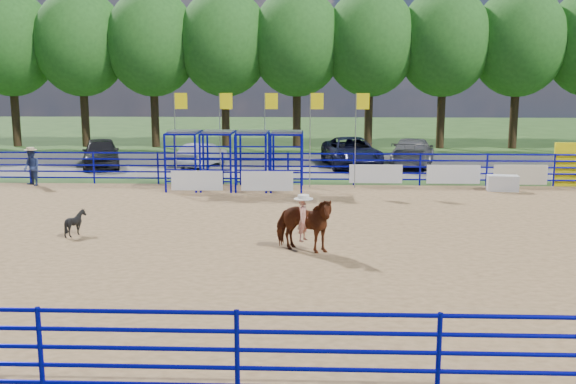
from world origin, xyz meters
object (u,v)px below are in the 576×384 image
(calf, at_px, (76,223))
(car_a, at_px, (101,153))
(spectator_cowboy, at_px, (32,167))
(car_b, at_px, (202,155))
(car_d, at_px, (413,152))
(horse_and_rider, at_px, (303,222))
(car_c, at_px, (351,152))
(announcer_table, at_px, (503,183))

(calf, distance_m, car_a, 15.80)
(spectator_cowboy, distance_m, car_b, 9.38)
(car_d, bearing_deg, horse_and_rider, 84.68)
(calf, distance_m, car_c, 18.60)
(announcer_table, xyz_separation_m, spectator_cowboy, (-20.96, 0.58, 0.52))
(car_c, xyz_separation_m, car_d, (3.40, 0.36, -0.02))
(announcer_table, relative_size, car_d, 0.24)
(announcer_table, bearing_deg, spectator_cowboy, 178.42)
(calf, height_order, car_c, car_c)
(announcer_table, bearing_deg, car_b, 153.29)
(car_b, relative_size, car_c, 0.68)
(calf, height_order, spectator_cowboy, spectator_cowboy)
(announcer_table, height_order, calf, calf)
(calf, relative_size, car_d, 0.15)
(car_d, bearing_deg, car_a, 16.27)
(calf, distance_m, car_d, 20.83)
(spectator_cowboy, height_order, car_c, spectator_cowboy)
(car_a, bearing_deg, announcer_table, -36.60)
(announcer_table, relative_size, car_b, 0.33)
(spectator_cowboy, bearing_deg, car_b, 44.98)
(calf, height_order, car_a, car_a)
(announcer_table, xyz_separation_m, car_d, (-2.70, 7.84, 0.43))
(announcer_table, xyz_separation_m, horse_and_rider, (-8.49, -10.12, 0.52))
(announcer_table, xyz_separation_m, car_c, (-6.10, 7.48, 0.45))
(calf, relative_size, car_b, 0.20)
(horse_and_rider, height_order, car_d, horse_and_rider)
(car_c, height_order, car_d, car_c)
(calf, xyz_separation_m, car_a, (-4.20, 15.22, 0.39))
(spectator_cowboy, relative_size, car_d, 0.32)
(announcer_table, height_order, car_c, car_c)
(car_a, distance_m, car_d, 17.15)
(announcer_table, bearing_deg, calf, -151.45)
(car_a, relative_size, car_c, 0.81)
(spectator_cowboy, relative_size, car_b, 0.44)
(calf, xyz_separation_m, spectator_cowboy, (-5.34, 9.07, 0.47))
(spectator_cowboy, distance_m, car_c, 16.39)
(car_a, bearing_deg, calf, -92.44)
(calf, xyz_separation_m, car_d, (12.92, 16.34, 0.38))
(announcer_table, xyz_separation_m, calf, (-15.62, -8.50, 0.06))
(horse_and_rider, relative_size, spectator_cowboy, 1.30)
(car_a, height_order, car_b, car_a)
(announcer_table, distance_m, horse_and_rider, 13.22)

